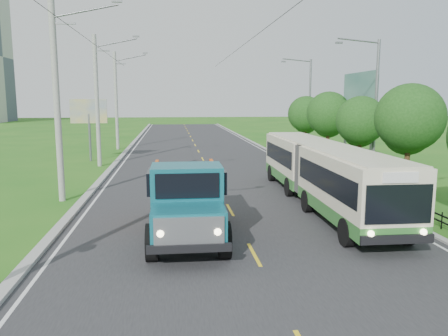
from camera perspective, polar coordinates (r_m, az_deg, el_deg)
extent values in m
plane|color=#206217|center=(14.89, 3.96, -11.26)|extent=(240.00, 240.00, 0.00)
cube|color=#28282B|center=(34.22, -2.32, 0.27)|extent=(14.00, 120.00, 0.02)
cube|color=#9E9E99|center=(34.40, -14.37, 0.16)|extent=(0.40, 120.00, 0.15)
cube|color=#9E9E99|center=(35.49, 9.26, 0.54)|extent=(0.30, 120.00, 0.10)
cube|color=silver|center=(34.34, -13.45, 0.09)|extent=(0.12, 120.00, 0.00)
cube|color=silver|center=(35.36, 8.48, 0.48)|extent=(0.12, 120.00, 0.00)
cube|color=yellow|center=(14.88, 3.96, -11.18)|extent=(0.12, 2.20, 0.00)
cube|color=black|center=(30.10, 13.99, -0.61)|extent=(0.04, 40.00, 0.60)
cylinder|color=gray|center=(23.41, -21.00, 8.00)|extent=(0.32, 0.32, 10.00)
cube|color=slate|center=(23.59, -20.30, 17.32)|extent=(1.20, 0.10, 0.10)
cube|color=slate|center=(23.36, -13.83, 20.43)|extent=(0.50, 0.18, 0.12)
cylinder|color=gray|center=(35.18, -16.26, 8.32)|extent=(0.32, 0.32, 10.00)
cube|color=slate|center=(35.30, -15.71, 14.53)|extent=(1.20, 0.10, 0.10)
cube|color=slate|center=(35.15, -11.42, 16.52)|extent=(0.50, 0.18, 0.12)
cylinder|color=gray|center=(47.06, -13.90, 8.47)|extent=(0.32, 0.32, 10.00)
cube|color=slate|center=(47.15, -13.46, 13.11)|extent=(1.20, 0.10, 0.10)
cube|color=slate|center=(47.04, -10.26, 14.56)|extent=(0.50, 0.18, 0.12)
cylinder|color=#382314|center=(25.29, 22.75, 0.36)|extent=(0.28, 0.28, 3.36)
sphere|color=#184313|center=(25.07, 23.10, 6.06)|extent=(3.60, 3.60, 3.60)
sphere|color=#184313|center=(25.64, 22.83, 4.51)|extent=(2.64, 2.64, 2.64)
cylinder|color=#382314|center=(30.62, 17.22, 1.70)|extent=(0.28, 0.28, 3.02)
sphere|color=#184313|center=(30.43, 17.42, 5.94)|extent=(3.24, 3.24, 3.24)
sphere|color=#184313|center=(31.00, 17.32, 4.79)|extent=(2.38, 2.38, 2.38)
cylinder|color=#382314|center=(36.13, 13.37, 3.08)|extent=(0.28, 0.28, 3.25)
sphere|color=#184313|center=(35.97, 13.51, 6.94)|extent=(3.48, 3.48, 3.48)
sphere|color=#184313|center=(36.54, 13.49, 5.87)|extent=(2.55, 2.55, 2.55)
cylinder|color=#382314|center=(41.79, 10.53, 3.81)|extent=(0.28, 0.28, 3.08)
sphere|color=#184313|center=(41.66, 10.62, 6.97)|extent=(3.30, 3.30, 3.30)
sphere|color=#184313|center=(42.22, 10.66, 6.10)|extent=(2.42, 2.42, 2.42)
cylinder|color=slate|center=(30.83, 19.19, 7.23)|extent=(0.20, 0.20, 9.00)
cylinder|color=slate|center=(30.48, 17.17, 15.61)|extent=(2.80, 0.10, 0.34)
cube|color=slate|center=(29.97, 14.80, 15.54)|extent=(0.45, 0.16, 0.12)
cylinder|color=slate|center=(43.85, 11.12, 7.89)|extent=(0.20, 0.20, 9.00)
cylinder|color=slate|center=(43.60, 9.49, 13.72)|extent=(2.80, 0.10, 0.34)
cube|color=slate|center=(43.25, 7.79, 13.60)|extent=(0.45, 0.16, 0.12)
cylinder|color=silver|center=(23.25, 22.38, -4.03)|extent=(0.64, 0.64, 0.40)
sphere|color=#184313|center=(23.19, 22.41, -3.43)|extent=(0.44, 0.44, 0.44)
cylinder|color=silver|center=(30.33, 15.04, -0.77)|extent=(0.64, 0.64, 0.40)
sphere|color=#184313|center=(30.29, 15.06, -0.31)|extent=(0.44, 0.44, 0.44)
cylinder|color=silver|center=(37.78, 10.54, 1.24)|extent=(0.64, 0.64, 0.40)
sphere|color=#184313|center=(37.75, 10.55, 1.61)|extent=(0.44, 0.44, 0.44)
cylinder|color=slate|center=(38.47, -17.12, 3.83)|extent=(0.20, 0.20, 4.00)
cube|color=yellow|center=(38.35, -17.27, 7.10)|extent=(3.00, 0.15, 2.00)
cylinder|color=slate|center=(34.73, 18.73, 4.07)|extent=(0.24, 0.24, 5.00)
cylinder|color=slate|center=(39.29, 15.59, 4.72)|extent=(0.24, 0.24, 5.00)
cube|color=#144C47|center=(36.91, 17.30, 9.53)|extent=(0.20, 6.00, 3.00)
cube|color=#2F6F2C|center=(18.50, 16.37, -5.06)|extent=(2.59, 7.42, 0.54)
cube|color=beige|center=(18.25, 16.53, -1.34)|extent=(2.59, 7.42, 1.90)
cube|color=black|center=(18.25, 16.53, -1.31)|extent=(2.62, 6.83, 0.93)
cube|color=#2F6F2C|center=(26.02, 9.66, -0.85)|extent=(2.58, 6.93, 0.54)
cube|color=beige|center=(25.85, 9.73, 1.81)|extent=(2.58, 6.93, 1.90)
cube|color=black|center=(25.85, 9.73, 1.83)|extent=(2.61, 6.34, 0.93)
cube|color=#4C4C4C|center=(22.16, 12.42, -0.14)|extent=(2.33, 1.03, 2.34)
cube|color=black|center=(14.99, 21.87, -4.42)|extent=(2.21, 0.10, 1.28)
cylinder|color=black|center=(16.09, 15.73, -8.11)|extent=(0.33, 1.03, 1.02)
cylinder|color=black|center=(17.02, 22.77, -7.55)|extent=(0.33, 1.03, 1.02)
cylinder|color=black|center=(20.49, 10.81, -4.29)|extent=(0.33, 1.03, 1.02)
cylinder|color=black|center=(21.23, 16.58, -4.04)|extent=(0.33, 1.03, 1.02)
cylinder|color=black|center=(23.64, 8.50, -2.47)|extent=(0.33, 1.03, 1.02)
cylinder|color=black|center=(24.28, 13.59, -2.32)|extent=(0.33, 1.03, 1.02)
cylinder|color=black|center=(27.97, 6.23, -0.67)|extent=(0.33, 1.03, 1.02)
cylinder|color=black|center=(28.51, 10.60, -0.58)|extent=(0.33, 1.03, 1.02)
cube|color=#115D6B|center=(13.94, -4.67, -7.41)|extent=(2.34, 1.58, 1.11)
cube|color=#115D6B|center=(15.41, -4.87, -3.70)|extent=(2.46, 1.80, 2.22)
cube|color=black|center=(15.30, -4.90, -1.68)|extent=(2.70, 1.47, 0.78)
cube|color=black|center=(16.53, -4.90, -6.60)|extent=(1.18, 6.66, 0.28)
cube|color=#EC4F16|center=(18.12, -5.09, -1.63)|extent=(2.59, 3.35, 1.44)
cylinder|color=black|center=(14.35, -9.38, -9.57)|extent=(0.40, 1.22, 1.22)
cylinder|color=black|center=(14.40, 0.03, -9.37)|extent=(0.40, 1.22, 1.22)
cylinder|color=black|center=(18.61, -8.66, -5.26)|extent=(0.40, 1.22, 1.22)
cylinder|color=black|center=(18.65, -1.46, -5.13)|extent=(0.40, 1.22, 1.22)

